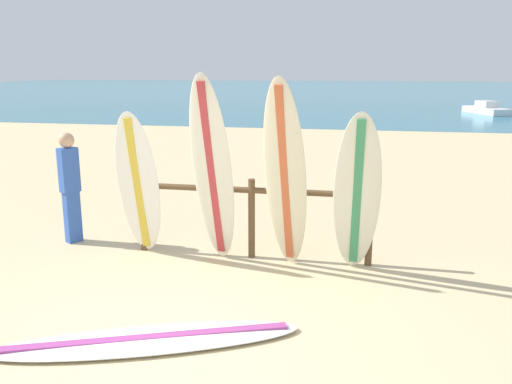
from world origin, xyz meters
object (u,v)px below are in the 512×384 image
Objects in this scene: surfboard_leaning_center_left at (285,176)px; beachgoer_standing at (70,183)px; surfboard_leaning_center at (357,194)px; surfboard_leaning_left at (212,172)px; surfboard_rack at (252,206)px; surfboard_leaning_far_left at (138,185)px; surfboard_lying_on_sand at (148,340)px; small_boat_offshore at (486,109)px.

beachgoer_standing is (-3.18, 0.52, -0.32)m from surfboard_leaning_center_left.
surfboard_leaning_center_left is 1.19× the size of surfboard_leaning_center.
surfboard_leaning_left is 1.53× the size of beachgoer_standing.
surfboard_leaning_left reaches higher than surfboard_rack.
surfboard_leaning_far_left reaches higher than beachgoer_standing.
surfboard_leaning_center reaches higher than beachgoer_standing.
surfboard_rack reaches higher than surfboard_lying_on_sand.
surfboard_leaning_far_left is 26.67m from small_boat_offshore.
surfboard_leaning_far_left is 1.07m from surfboard_leaning_left.
small_boat_offshore is at bearing 66.43° from beachgoer_standing.
beachgoer_standing is at bearing 130.56° from surfboard_lying_on_sand.
surfboard_leaning_center is (0.86, 0.06, -0.19)m from surfboard_leaning_center_left.
surfboard_leaning_center_left is 1.50× the size of beachgoer_standing.
small_boat_offshore is at bearing 69.17° from surfboard_leaning_far_left.
surfboard_rack is at bearing 39.89° from surfboard_leaning_left.
surfboard_leaning_left is at bearing -12.27° from beachgoer_standing.
small_boat_offshore reaches higher than surfboard_lying_on_sand.
surfboard_leaning_left is (1.04, -0.10, 0.24)m from surfboard_leaning_far_left.
small_boat_offshore is at bearing 75.10° from surfboard_leaning_center.
surfboard_leaning_center is 1.26× the size of beachgoer_standing.
surfboard_leaning_center reaches higher than surfboard_rack.
surfboard_leaning_left reaches higher than surfboard_lying_on_sand.
surfboard_leaning_center_left reaches higher than surfboard_leaning_center.
surfboard_lying_on_sand is at bearing -107.37° from small_boat_offshore.
surfboard_leaning_center_left is at bearing -1.46° from surfboard_leaning_left.
surfboard_leaning_center is at bearing -104.90° from small_boat_offshore.
surfboard_leaning_far_left is at bearing 176.42° from surfboard_leaning_center_left.
surfboard_leaning_left reaches higher than small_boat_offshore.
surfboard_leaning_center_left is (0.93, -0.02, -0.02)m from surfboard_leaning_left.
surfboard_rack is 0.80m from surfboard_leaning_center_left.
surfboard_leaning_center_left is at bearing -176.10° from surfboard_leaning_center.
surfboard_leaning_left is 1.02× the size of surfboard_leaning_center_left.
surfboard_leaning_center reaches higher than surfboard_leaning_far_left.
surfboard_leaning_far_left is at bearing -17.82° from beachgoer_standing.
surfboard_leaning_far_left is 1.23× the size of beachgoer_standing.
surfboard_lying_on_sand is at bearing -49.44° from beachgoer_standing.
surfboard_rack is 1.43m from surfboard_leaning_center.
surfboard_rack is 1.98× the size of beachgoer_standing.
surfboard_leaning_center is 0.71× the size of surfboard_lying_on_sand.
surfboard_leaning_left is at bearing -108.64° from small_boat_offshore.
surfboard_leaning_center is (2.83, -0.06, 0.02)m from surfboard_leaning_far_left.
surfboard_lying_on_sand is (-0.04, -2.10, -1.19)m from surfboard_leaning_left.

